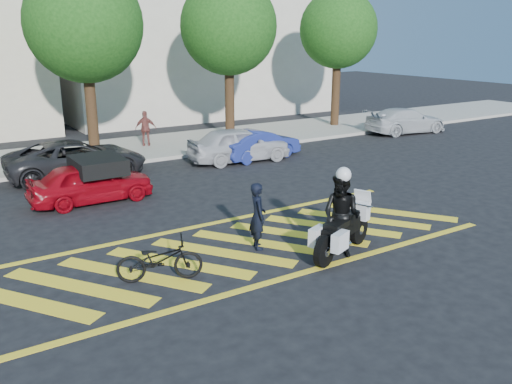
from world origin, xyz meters
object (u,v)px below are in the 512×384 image
parked_mid_left (77,159)px  parked_mid_right (239,144)px  parked_right (259,144)px  parked_far_right (406,121)px  officer_bike (258,216)px  police_motorcycle (342,231)px  officer_moto (342,215)px  bicycle (160,260)px  red_convertible (91,182)px

parked_mid_left → parked_mid_right: parked_mid_right is taller
parked_right → parked_far_right: size_ratio=0.83×
officer_bike → parked_right: size_ratio=0.44×
parked_right → police_motorcycle: bearing=150.1°
officer_moto → parked_mid_left: bearing=175.8°
officer_bike → officer_moto: 1.95m
bicycle → officer_moto: bearing=-82.9°
parked_right → red_convertible: bearing=98.9°
parked_mid_right → red_convertible: bearing=115.3°
officer_bike → officer_moto: (1.36, -1.38, 0.16)m
bicycle → red_convertible: red_convertible is taller
police_motorcycle → parked_far_right: parked_far_right is taller
officer_bike → parked_mid_left: 9.11m
red_convertible → parked_right: 7.76m
bicycle → parked_mid_left: (0.81, 9.33, 0.20)m
parked_mid_right → parked_far_right: parked_mid_right is taller
parked_mid_left → parked_mid_right: (6.08, -0.93, 0.03)m
officer_moto → red_convertible: officer_moto is taller
police_motorcycle → parked_far_right: size_ratio=0.52×
parked_mid_right → parked_right: size_ratio=1.13×
red_convertible → parked_right: size_ratio=1.01×
police_motorcycle → parked_far_right: bearing=16.4°
parked_right → officer_moto: bearing=149.9°
officer_moto → parked_mid_right: size_ratio=0.47×
parked_mid_left → parked_mid_right: bearing=-97.5°
red_convertible → parked_far_right: (16.92, 3.18, 0.01)m
bicycle → red_convertible: 6.16m
parked_right → parked_far_right: (9.49, 0.93, 0.04)m
officer_moto → red_convertible: size_ratio=0.53×
parked_mid_right → parked_far_right: 10.45m
red_convertible → bicycle: bearing=176.2°
police_motorcycle → parked_mid_left: size_ratio=0.48×
officer_bike → officer_moto: officer_moto is taller
officer_moto → parked_far_right: 16.82m
red_convertible → parked_right: bearing=-73.4°
bicycle → parked_mid_left: parked_mid_left is taller
parked_mid_left → parked_far_right: bearing=-88.8°
parked_mid_right → police_motorcycle: bearing=169.3°
officer_moto → parked_far_right: officer_moto is taller
red_convertible → parked_far_right: 17.21m
parked_far_right → bicycle: bearing=124.7°
parked_mid_left → parked_right: bearing=-96.4°
bicycle → parked_mid_left: 9.37m
officer_bike → bicycle: (-2.65, -0.41, -0.34)m
police_motorcycle → red_convertible: 8.01m
officer_moto → parked_far_right: size_ratio=0.44×
police_motorcycle → bicycle: bearing=144.8°
red_convertible → officer_moto: bearing=-153.3°
bicycle → officer_bike: bearing=-60.4°
officer_moto → police_motorcycle: bearing=31.6°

